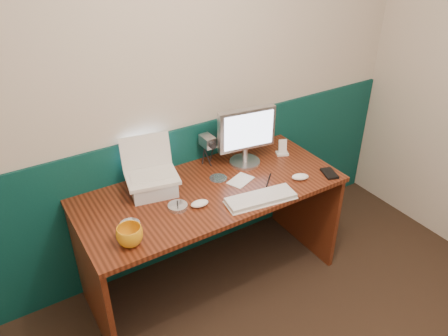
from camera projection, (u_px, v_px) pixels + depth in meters
back_wall at (177, 91)px, 2.62m from camera, size 3.50×0.04×2.50m
wainscot at (183, 194)px, 3.00m from camera, size 3.48×0.02×1.00m
desk at (212, 237)px, 2.81m from camera, size 1.60×0.70×0.75m
laptop_riser at (153, 186)px, 2.56m from camera, size 0.29×0.26×0.09m
laptop at (150, 161)px, 2.47m from camera, size 0.34×0.28×0.25m
monitor at (245, 137)px, 2.77m from camera, size 0.39×0.16×0.38m
keyboard at (261, 199)px, 2.50m from camera, size 0.42×0.19×0.02m
mouse_right at (300, 177)px, 2.69m from camera, size 0.12×0.10×0.04m
mouse_left at (200, 203)px, 2.45m from camera, size 0.11×0.07×0.03m
mug at (130, 236)px, 2.16m from camera, size 0.15×0.15×0.11m
camcorder at (208, 149)px, 2.81m from camera, size 0.10×0.14×0.22m
cd_spindle at (178, 206)px, 2.44m from camera, size 0.11×0.11×0.02m
cd_loose_a at (130, 224)px, 2.32m from camera, size 0.11×0.11×0.00m
cd_loose_b at (218, 178)px, 2.71m from camera, size 0.11×0.11×0.00m
pen at (269, 180)px, 2.69m from camera, size 0.11×0.11×0.01m
papers at (241, 180)px, 2.69m from camera, size 0.19×0.16×0.00m
dock at (282, 153)px, 2.97m from camera, size 0.10×0.09×0.02m
music_player at (283, 146)px, 2.94m from camera, size 0.06×0.05×0.10m
pda at (329, 173)px, 2.75m from camera, size 0.11×0.14×0.01m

